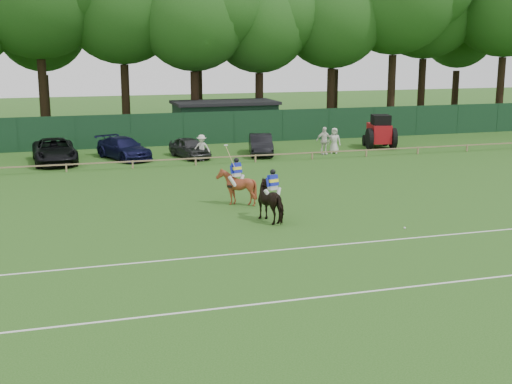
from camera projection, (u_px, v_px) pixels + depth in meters
name	position (u px, v px, depth m)	size (l,w,h in m)	color
ground	(266.00, 243.00, 26.69)	(160.00, 160.00, 0.00)	#1E4C14
horse_dark	(273.00, 201.00, 29.90)	(0.96, 2.10, 1.78)	black
horse_chestnut	(236.00, 187.00, 32.92)	(1.42, 1.60, 1.76)	maroon
suv_black	(55.00, 151.00, 44.43)	(2.64, 5.71, 1.59)	black
sedan_navy	(124.00, 148.00, 46.06)	(2.04, 5.01, 1.45)	#13143D
hatch_grey	(190.00, 148.00, 46.59)	(1.62, 4.04, 1.38)	#2E2E30
estate_black	(261.00, 145.00, 47.81)	(1.52, 4.37, 1.44)	black
spectator_left	(202.00, 148.00, 45.25)	(1.13, 0.65, 1.75)	silver
spectator_mid	(324.00, 141.00, 47.88)	(1.14, 0.48, 1.95)	white
spectator_right	(334.00, 141.00, 48.40)	(0.89, 0.58, 1.82)	silver
rider_dark	(273.00, 184.00, 29.72)	(0.92, 0.52, 1.41)	silver
rider_chestnut	(236.00, 171.00, 32.74)	(0.98, 0.52, 2.05)	silver
polo_ball	(405.00, 228.00, 28.76)	(0.09, 0.09, 0.09)	silver
pitch_lines	(297.00, 271.00, 23.41)	(60.00, 5.10, 0.01)	silver
pitch_rail	(180.00, 159.00, 43.42)	(62.10, 0.10, 0.50)	#997F5B
perimeter_fence	(158.00, 130.00, 51.67)	(92.08, 0.08, 2.50)	#14351E
utility_shed	(225.00, 119.00, 56.11)	(8.40, 4.40, 3.04)	#14331E
tree_row	(167.00, 132.00, 59.98)	(96.00, 12.00, 21.00)	#26561C
tractor	(380.00, 132.00, 50.83)	(2.59, 3.33, 2.50)	#A20E16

